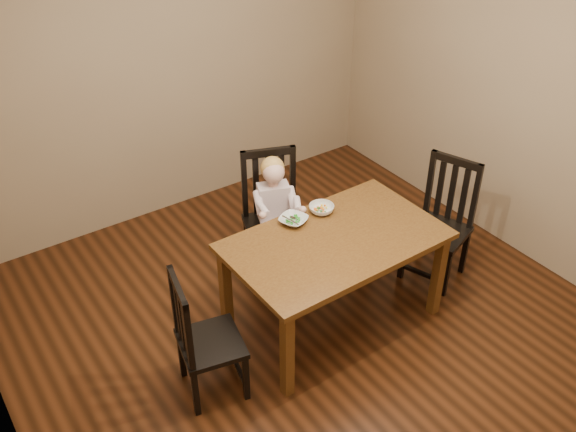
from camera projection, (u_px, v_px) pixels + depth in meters
room at (309, 163)px, 3.91m from camera, size 4.01×4.01×2.71m
dining_table at (335, 249)px, 4.36m from camera, size 1.47×0.90×0.73m
chair_child at (273, 217)px, 4.95m from camera, size 0.56×0.55×1.02m
chair_left at (203, 339)px, 3.94m from camera, size 0.46×0.47×0.92m
chair_right at (441, 223)px, 4.92m from camera, size 0.53×0.54×0.99m
toddler at (274, 206)px, 4.83m from camera, size 0.43×0.47×0.53m
bowl_peas at (293, 220)px, 4.45m from camera, size 0.25×0.25×0.05m
bowl_veg at (322, 209)px, 4.56m from camera, size 0.21×0.21×0.06m
fork at (290, 221)px, 4.41m from camera, size 0.07×0.10×0.04m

